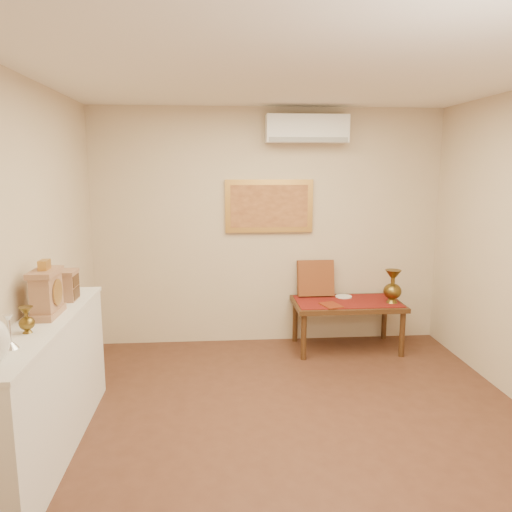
{
  "coord_description": "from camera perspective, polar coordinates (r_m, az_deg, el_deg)",
  "views": [
    {
      "loc": [
        -0.61,
        -3.44,
        2.03
      ],
      "look_at": [
        -0.24,
        1.15,
        1.22
      ],
      "focal_mm": 35.0,
      "sensor_mm": 36.0,
      "label": 1
    }
  ],
  "objects": [
    {
      "name": "wall_front",
      "position": [
        1.5,
        20.9,
        -17.82
      ],
      "size": [
        4.0,
        0.02,
        2.7
      ],
      "primitive_type": "cube",
      "color": "beige",
      "rests_on": "ground"
    },
    {
      "name": "low_table",
      "position": [
        5.73,
        10.36,
        -5.78
      ],
      "size": [
        1.2,
        0.7,
        0.55
      ],
      "color": "#452814",
      "rests_on": "floor"
    },
    {
      "name": "wall_left",
      "position": [
        3.77,
        -26.23,
        -1.42
      ],
      "size": [
        0.02,
        4.5,
        2.7
      ],
      "primitive_type": "cube",
      "color": "beige",
      "rests_on": "ground"
    },
    {
      "name": "candlestick",
      "position": [
        3.3,
        -26.37,
        -7.77
      ],
      "size": [
        0.1,
        0.1,
        0.21
      ],
      "primitive_type": null,
      "color": "silver",
      "rests_on": "display_ledge"
    },
    {
      "name": "cushion",
      "position": [
        5.84,
        6.82,
        -2.52
      ],
      "size": [
        0.42,
        0.18,
        0.43
      ],
      "primitive_type": "cube",
      "rotation": [
        -0.21,
        0.0,
        0.0
      ],
      "color": "#5A1612",
      "rests_on": "table_cloth"
    },
    {
      "name": "plate",
      "position": [
        5.86,
        9.98,
        -4.58
      ],
      "size": [
        0.19,
        0.19,
        0.01
      ],
      "primitive_type": "cylinder",
      "color": "white",
      "rests_on": "table_cloth"
    },
    {
      "name": "display_ledge",
      "position": [
        3.96,
        -22.81,
        -13.68
      ],
      "size": [
        0.37,
        2.02,
        0.98
      ],
      "color": "white",
      "rests_on": "floor"
    },
    {
      "name": "mantel_clock",
      "position": [
        3.87,
        -22.81,
        -3.85
      ],
      "size": [
        0.17,
        0.36,
        0.41
      ],
      "color": "#A47454",
      "rests_on": "display_ledge"
    },
    {
      "name": "ac_unit",
      "position": [
        5.66,
        5.82,
        14.24
      ],
      "size": [
        0.9,
        0.25,
        0.3
      ],
      "color": "silver",
      "rests_on": "wall_back"
    },
    {
      "name": "painting",
      "position": [
        5.71,
        1.51,
        5.73
      ],
      "size": [
        1.0,
        0.06,
        0.6
      ],
      "color": "#B9873B",
      "rests_on": "wall_back"
    },
    {
      "name": "floor",
      "position": [
        4.04,
        4.96,
        -20.2
      ],
      "size": [
        4.5,
        4.5,
        0.0
      ],
      "primitive_type": "plane",
      "color": "brown",
      "rests_on": "ground"
    },
    {
      "name": "brass_urn_small",
      "position": [
        3.55,
        -24.77,
        -6.25
      ],
      "size": [
        0.1,
        0.1,
        0.23
      ],
      "primitive_type": null,
      "color": "brown",
      "rests_on": "display_ledge"
    },
    {
      "name": "table_cloth",
      "position": [
        5.71,
        10.38,
        -5.11
      ],
      "size": [
        1.14,
        0.59,
        0.01
      ],
      "primitive_type": "cube",
      "color": "maroon",
      "rests_on": "low_table"
    },
    {
      "name": "menu",
      "position": [
        5.48,
        8.59,
        -5.58
      ],
      "size": [
        0.25,
        0.29,
        0.01
      ],
      "primitive_type": "cube",
      "rotation": [
        0.0,
        0.0,
        0.3
      ],
      "color": "maroon",
      "rests_on": "table_cloth"
    },
    {
      "name": "ceiling",
      "position": [
        3.55,
        5.67,
        20.85
      ],
      "size": [
        4.5,
        4.5,
        0.0
      ],
      "primitive_type": "plane",
      "rotation": [
        3.14,
        0.0,
        0.0
      ],
      "color": "white",
      "rests_on": "ground"
    },
    {
      "name": "wall_back",
      "position": [
        5.76,
        1.47,
        3.27
      ],
      "size": [
        4.0,
        0.02,
        2.7
      ],
      "primitive_type": "cube",
      "color": "beige",
      "rests_on": "ground"
    },
    {
      "name": "wooden_chest",
      "position": [
        4.28,
        -20.82,
        -3.13
      ],
      "size": [
        0.16,
        0.21,
        0.24
      ],
      "color": "#A47454",
      "rests_on": "display_ledge"
    },
    {
      "name": "brass_urn_tall",
      "position": [
        5.7,
        15.37,
        -2.96
      ],
      "size": [
        0.2,
        0.2,
        0.45
      ],
      "primitive_type": null,
      "color": "brown",
      "rests_on": "table_cloth"
    }
  ]
}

